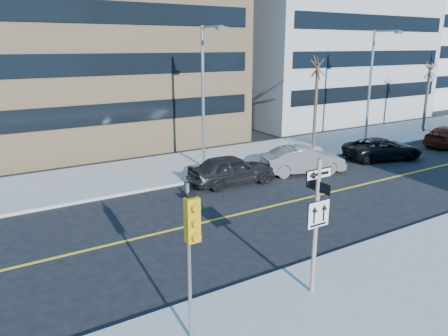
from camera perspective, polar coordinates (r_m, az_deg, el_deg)
ground at (r=15.27m, az=4.80°, el=-12.07°), size 120.00×120.00×0.00m
far_sidewalk at (r=35.40m, az=16.69°, el=3.61°), size 66.00×6.00×0.15m
road_centerline at (r=26.00m, az=20.97°, el=-1.20°), size 40.00×0.14×0.01m
sign_pole at (r=12.52m, az=11.98°, el=-6.54°), size 0.92×0.92×4.06m
traffic_signal at (r=9.99m, az=-4.24°, el=-8.44°), size 0.32×0.45×4.00m
parked_car_a at (r=23.00m, az=1.02°, el=-0.20°), size 2.22×4.80×1.59m
parked_car_b at (r=25.35m, az=10.26°, el=1.02°), size 3.04×5.02×1.56m
parked_car_c at (r=29.89m, az=20.02°, el=2.38°), size 3.73×5.46×1.39m
streetlight_a at (r=24.84m, az=-2.49°, el=10.28°), size 0.55×2.25×8.00m
streetlight_b at (r=33.98m, az=18.91°, el=10.94°), size 0.55×2.25×8.00m
street_tree_west at (r=30.63m, az=12.12°, el=12.43°), size 1.80×1.80×6.35m
street_tree_east at (r=40.91m, az=25.30°, el=11.24°), size 1.80×1.80×5.75m
building_brick at (r=37.22m, az=-16.93°, el=18.00°), size 18.00×18.00×18.00m
building_grey_mid at (r=47.37m, az=11.23°, el=15.92°), size 20.00×16.00×15.00m
building_grey_far at (r=65.24m, az=23.50°, el=15.27°), size 18.00×18.00×16.00m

